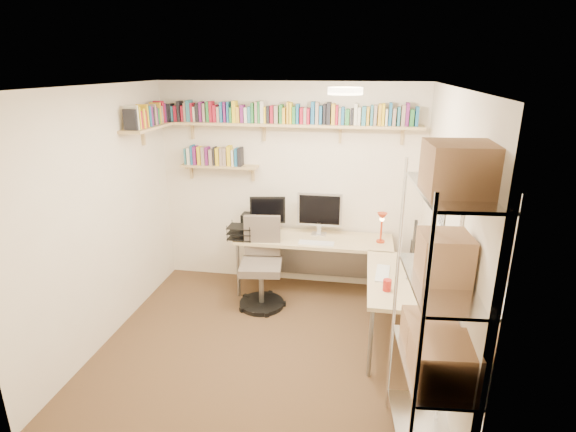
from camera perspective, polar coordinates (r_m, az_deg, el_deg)
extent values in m
plane|color=#48341F|center=(4.70, -3.00, -15.97)|extent=(3.20, 3.20, 0.00)
cube|color=#F2E0C5|center=(5.53, 0.17, 3.74)|extent=(3.20, 0.04, 2.50)
cube|color=#F2E0C5|center=(4.74, -22.52, -0.28)|extent=(0.04, 3.00, 2.50)
cube|color=#F2E0C5|center=(4.09, 19.14, -2.73)|extent=(0.04, 3.00, 2.50)
cube|color=#F2E0C5|center=(2.82, -10.23, -11.84)|extent=(3.20, 0.04, 2.50)
cube|color=white|center=(3.88, -3.64, 16.11)|extent=(3.20, 3.00, 0.04)
cube|color=silver|center=(4.52, 18.39, 3.33)|extent=(0.01, 0.30, 0.42)
cube|color=silver|center=(4.15, 19.06, 1.24)|extent=(0.01, 0.28, 0.38)
cylinder|color=#FFEAC6|center=(3.98, 7.29, 15.48)|extent=(0.30, 0.30, 0.06)
cube|color=tan|center=(5.26, -0.05, 11.52)|extent=(3.05, 0.25, 0.03)
cube|color=tan|center=(5.32, -17.02, 10.81)|extent=(0.25, 1.00, 0.03)
cube|color=tan|center=(5.58, -8.69, 6.30)|extent=(0.95, 0.20, 0.02)
cube|color=tan|center=(5.66, -12.22, 10.89)|extent=(0.03, 0.20, 0.20)
cube|color=tan|center=(5.39, -3.13, 10.92)|extent=(0.03, 0.20, 0.20)
cube|color=tan|center=(5.27, 6.63, 10.64)|extent=(0.03, 0.20, 0.20)
cube|color=tan|center=(5.28, 14.35, 10.21)|extent=(0.03, 0.20, 0.20)
cube|color=#287837|center=(5.68, -15.09, 12.56)|extent=(0.04, 0.12, 0.19)
cube|color=black|center=(5.66, -14.65, 12.62)|extent=(0.04, 0.14, 0.20)
cube|color=teal|center=(5.65, -14.29, 12.50)|extent=(0.02, 0.13, 0.18)
cube|color=#A8162D|center=(5.63, -13.92, 12.55)|extent=(0.04, 0.13, 0.18)
cube|color=black|center=(5.62, -13.55, 12.83)|extent=(0.03, 0.15, 0.24)
cube|color=#A8162D|center=(5.60, -13.12, 12.58)|extent=(0.03, 0.12, 0.18)
cube|color=gray|center=(5.59, -12.79, 12.75)|extent=(0.03, 0.13, 0.21)
cube|color=teal|center=(5.57, -12.38, 12.92)|extent=(0.04, 0.13, 0.25)
cube|color=#A8162D|center=(5.56, -12.01, 12.77)|extent=(0.02, 0.12, 0.21)
cube|color=beige|center=(5.55, -11.68, 12.57)|extent=(0.03, 0.12, 0.17)
cube|color=black|center=(5.53, -11.29, 12.76)|extent=(0.04, 0.13, 0.21)
cube|color=#6E1D68|center=(5.52, -10.89, 12.89)|extent=(0.03, 0.13, 0.23)
cube|color=gray|center=(5.50, -10.45, 12.80)|extent=(0.03, 0.15, 0.21)
cube|color=#287837|center=(5.49, -10.01, 12.92)|extent=(0.03, 0.13, 0.23)
cube|color=#A8162D|center=(5.47, -9.64, 12.95)|extent=(0.04, 0.12, 0.24)
cube|color=#A8162D|center=(5.46, -9.14, 12.74)|extent=(0.04, 0.15, 0.20)
cube|color=gray|center=(5.45, -8.70, 12.65)|extent=(0.03, 0.15, 0.18)
cube|color=#1D6297|center=(5.43, -8.34, 12.94)|extent=(0.03, 0.14, 0.23)
cube|color=#6E1D68|center=(5.42, -7.93, 12.95)|extent=(0.03, 0.12, 0.23)
cube|color=#1D6297|center=(5.41, -7.53, 12.98)|extent=(0.02, 0.12, 0.24)
cube|color=#287837|center=(5.40, -7.17, 12.64)|extent=(0.03, 0.13, 0.17)
cube|color=yellow|center=(5.39, -6.75, 13.03)|extent=(0.04, 0.13, 0.24)
cube|color=gold|center=(5.38, -6.29, 12.67)|extent=(0.04, 0.12, 0.18)
cube|color=#6E1D68|center=(5.37, -5.79, 12.81)|extent=(0.04, 0.11, 0.20)
cube|color=beige|center=(5.36, -5.29, 12.66)|extent=(0.04, 0.11, 0.17)
cube|color=teal|center=(5.34, -4.83, 12.71)|extent=(0.04, 0.12, 0.18)
cube|color=#287837|center=(5.33, -4.42, 12.95)|extent=(0.03, 0.14, 0.23)
cube|color=gray|center=(5.32, -3.95, 13.02)|extent=(0.03, 0.14, 0.24)
cube|color=#287837|center=(5.31, -3.62, 13.04)|extent=(0.02, 0.13, 0.24)
cube|color=beige|center=(5.31, -3.22, 13.05)|extent=(0.04, 0.12, 0.25)
cube|color=yellow|center=(5.30, -2.83, 12.70)|extent=(0.02, 0.14, 0.18)
cube|color=black|center=(5.29, -2.46, 12.76)|extent=(0.03, 0.12, 0.19)
cube|color=#A8162D|center=(5.28, -2.00, 12.79)|extent=(0.04, 0.12, 0.20)
cube|color=gray|center=(5.27, -1.43, 12.78)|extent=(0.04, 0.14, 0.20)
cube|color=#287837|center=(5.26, -0.84, 12.84)|extent=(0.04, 0.12, 0.21)
cube|color=gold|center=(5.26, -0.43, 12.65)|extent=(0.03, 0.14, 0.18)
cube|color=gold|center=(5.25, 0.05, 13.00)|extent=(0.02, 0.13, 0.24)
cube|color=yellow|center=(5.24, 0.40, 12.95)|extent=(0.03, 0.11, 0.23)
cube|color=#287837|center=(5.24, 0.84, 12.70)|extent=(0.04, 0.15, 0.19)
cube|color=#1D6297|center=(5.23, 1.28, 12.85)|extent=(0.03, 0.14, 0.22)
cube|color=#A8162D|center=(5.23, 1.78, 12.63)|extent=(0.03, 0.14, 0.18)
cube|color=gray|center=(5.22, 2.25, 12.63)|extent=(0.03, 0.13, 0.18)
cube|color=#A8162D|center=(5.22, 2.66, 12.57)|extent=(0.03, 0.15, 0.18)
cube|color=#1D6297|center=(5.21, 3.20, 12.95)|extent=(0.04, 0.12, 0.25)
cube|color=gray|center=(5.20, 3.75, 12.91)|extent=(0.04, 0.13, 0.24)
cube|color=#1D6297|center=(5.20, 4.20, 12.68)|extent=(0.03, 0.12, 0.20)
cube|color=black|center=(5.20, 4.67, 12.77)|extent=(0.03, 0.11, 0.22)
cube|color=black|center=(5.19, 5.21, 12.86)|extent=(0.04, 0.14, 0.24)
cube|color=gold|center=(5.19, 5.80, 12.75)|extent=(0.04, 0.14, 0.23)
cube|color=#A8162D|center=(5.19, 6.24, 12.65)|extent=(0.03, 0.14, 0.21)
cube|color=gray|center=(5.19, 6.62, 12.50)|extent=(0.02, 0.12, 0.19)
cube|color=#1D6297|center=(5.18, 7.00, 12.53)|extent=(0.03, 0.13, 0.19)
cube|color=#287837|center=(5.18, 7.56, 12.37)|extent=(0.04, 0.15, 0.17)
cube|color=black|center=(5.18, 8.13, 12.39)|extent=(0.03, 0.11, 0.18)
cube|color=beige|center=(5.18, 8.60, 12.68)|extent=(0.04, 0.14, 0.23)
cube|color=beige|center=(5.18, 9.03, 12.43)|extent=(0.03, 0.14, 0.19)
cube|color=teal|center=(5.18, 9.61, 12.45)|extent=(0.04, 0.15, 0.20)
cube|color=gold|center=(5.18, 10.11, 12.39)|extent=(0.03, 0.13, 0.20)
cube|color=teal|center=(5.18, 10.58, 12.48)|extent=(0.03, 0.13, 0.22)
cube|color=gray|center=(5.18, 11.02, 12.46)|extent=(0.03, 0.12, 0.22)
cube|color=gold|center=(5.18, 11.56, 12.50)|extent=(0.03, 0.15, 0.23)
cube|color=yellow|center=(5.18, 11.98, 12.50)|extent=(0.03, 0.12, 0.24)
cube|color=beige|center=(5.18, 12.37, 12.16)|extent=(0.03, 0.14, 0.18)
cube|color=#1D6297|center=(5.18, 12.85, 12.51)|extent=(0.03, 0.12, 0.25)
cube|color=gray|center=(5.19, 13.32, 12.14)|extent=(0.04, 0.12, 0.19)
cube|color=teal|center=(5.19, 13.86, 12.19)|extent=(0.03, 0.12, 0.20)
cube|color=gray|center=(5.19, 14.39, 12.26)|extent=(0.04, 0.14, 0.22)
cube|color=#6E1D68|center=(5.19, 14.88, 12.38)|extent=(0.04, 0.14, 0.25)
cube|color=#287837|center=(5.20, 15.41, 11.95)|extent=(0.04, 0.13, 0.18)
cube|color=#1D6297|center=(5.20, 16.03, 12.07)|extent=(0.03, 0.12, 0.21)
cube|color=black|center=(4.92, -19.40, 11.44)|extent=(0.14, 0.03, 0.21)
cube|color=beige|center=(4.96, -19.21, 11.70)|extent=(0.14, 0.03, 0.25)
cube|color=yellow|center=(4.99, -18.98, 11.68)|extent=(0.15, 0.02, 0.23)
cube|color=#A8162D|center=(5.04, -18.69, 11.47)|extent=(0.13, 0.04, 0.18)
cube|color=yellow|center=(5.08, -18.46, 11.66)|extent=(0.15, 0.04, 0.20)
cube|color=#A8162D|center=(5.13, -18.16, 11.62)|extent=(0.11, 0.04, 0.18)
cube|color=yellow|center=(5.16, -17.96, 12.01)|extent=(0.13, 0.02, 0.24)
cube|color=#1D6297|center=(5.20, -17.74, 11.96)|extent=(0.14, 0.04, 0.22)
cube|color=#6E1D68|center=(5.25, -17.47, 12.01)|extent=(0.13, 0.04, 0.21)
cube|color=black|center=(5.29, -17.26, 12.00)|extent=(0.12, 0.03, 0.20)
cube|color=gray|center=(5.32, -17.07, 12.20)|extent=(0.14, 0.04, 0.23)
cube|color=#6E1D68|center=(5.36, -16.86, 12.10)|extent=(0.12, 0.03, 0.20)
cube|color=#287837|center=(5.40, -16.62, 12.05)|extent=(0.12, 0.04, 0.17)
cube|color=gold|center=(5.44, -16.47, 12.42)|extent=(0.13, 0.03, 0.23)
cube|color=gray|center=(5.48, -16.26, 12.25)|extent=(0.13, 0.04, 0.19)
cube|color=#A8162D|center=(5.52, -16.06, 12.59)|extent=(0.12, 0.04, 0.25)
cube|color=#6E1D68|center=(5.56, -15.85, 12.52)|extent=(0.12, 0.03, 0.22)
cube|color=black|center=(5.61, -15.62, 12.51)|extent=(0.12, 0.04, 0.21)
cube|color=gray|center=(5.65, -15.42, 12.47)|extent=(0.13, 0.03, 0.19)
cube|color=beige|center=(5.69, -15.24, 12.52)|extent=(0.12, 0.04, 0.19)
cube|color=teal|center=(5.70, -12.77, 7.44)|extent=(0.02, 0.11, 0.19)
cube|color=beige|center=(5.68, -12.34, 7.50)|extent=(0.04, 0.14, 0.21)
cube|color=#1D6297|center=(5.67, -11.97, 7.64)|extent=(0.02, 0.13, 0.24)
cube|color=#6E1D68|center=(5.66, -11.62, 7.57)|extent=(0.04, 0.14, 0.22)
cube|color=yellow|center=(5.64, -11.11, 7.55)|extent=(0.04, 0.11, 0.22)
cube|color=gray|center=(5.62, -10.60, 7.55)|extent=(0.04, 0.13, 0.22)
cube|color=#6E1D68|center=(5.60, -10.16, 7.54)|extent=(0.03, 0.13, 0.22)
cube|color=gray|center=(5.59, -9.64, 7.40)|extent=(0.04, 0.13, 0.19)
cube|color=black|center=(5.57, -9.24, 7.54)|extent=(0.02, 0.12, 0.22)
cube|color=yellow|center=(5.56, -8.84, 7.48)|extent=(0.04, 0.12, 0.21)
cube|color=gray|center=(5.54, -8.37, 7.50)|extent=(0.04, 0.13, 0.22)
cube|color=gray|center=(5.53, -7.95, 7.48)|extent=(0.04, 0.12, 0.21)
cube|color=yellow|center=(5.51, -7.41, 7.61)|extent=(0.04, 0.12, 0.24)
cube|color=beige|center=(5.50, -6.94, 7.37)|extent=(0.03, 0.12, 0.19)
cube|color=#1D6297|center=(5.49, -6.49, 7.47)|extent=(0.03, 0.13, 0.21)
cube|color=black|center=(5.48, -6.05, 7.49)|extent=(0.04, 0.15, 0.22)
cube|color=beige|center=(5.36, 3.30, -3.00)|extent=(1.85, 0.58, 0.04)
cube|color=beige|center=(4.52, 13.77, -7.79)|extent=(0.58, 1.26, 0.04)
cylinder|color=gray|center=(5.44, -6.33, -6.87)|extent=(0.04, 0.04, 0.68)
cylinder|color=gray|center=(5.86, -5.04, -4.87)|extent=(0.04, 0.04, 0.68)
cylinder|color=gray|center=(5.73, 15.25, -6.09)|extent=(0.04, 0.04, 0.68)
cylinder|color=gray|center=(4.17, 10.42, -15.60)|extent=(0.04, 0.04, 0.68)
cylinder|color=gray|center=(4.22, 17.28, -15.80)|extent=(0.04, 0.04, 0.68)
cube|color=gray|center=(5.71, 3.53, -4.98)|extent=(1.75, 0.02, 0.53)
cube|color=silver|center=(5.35, 4.02, 0.82)|extent=(0.53, 0.03, 0.41)
cube|color=black|center=(5.33, 4.00, 0.76)|extent=(0.48, 0.00, 0.35)
cube|color=black|center=(5.45, -2.60, 0.77)|extent=(0.43, 0.03, 0.33)
cube|color=black|center=(4.45, 15.79, -3.87)|extent=(0.03, 0.56, 0.37)
cube|color=white|center=(4.44, 15.54, -3.86)|extent=(0.00, 0.51, 0.32)
cube|color=white|center=(5.18, 3.61, -3.45)|extent=(0.41, 0.13, 0.01)
cube|color=white|center=(4.54, 11.91, -7.14)|extent=(0.13, 0.39, 0.01)
cylinder|color=#B52F0F|center=(5.32, 11.66, -3.17)|extent=(0.10, 0.10, 0.02)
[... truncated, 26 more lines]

